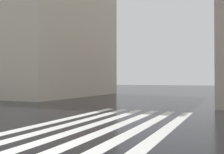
% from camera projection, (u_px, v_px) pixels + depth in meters
% --- Properties ---
extents(zebra_crossing, '(13.00, 5.50, 0.01)m').
position_uv_depth(zebra_crossing, '(98.00, 128.00, 9.90)').
color(zebra_crossing, silver).
rests_on(zebra_crossing, ground_plane).
extents(haussmann_block_mid, '(16.90, 23.07, 21.91)m').
position_uv_depth(haussmann_block_mid, '(15.00, 16.00, 34.70)').
color(haussmann_block_mid, beige).
rests_on(haussmann_block_mid, ground_plane).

